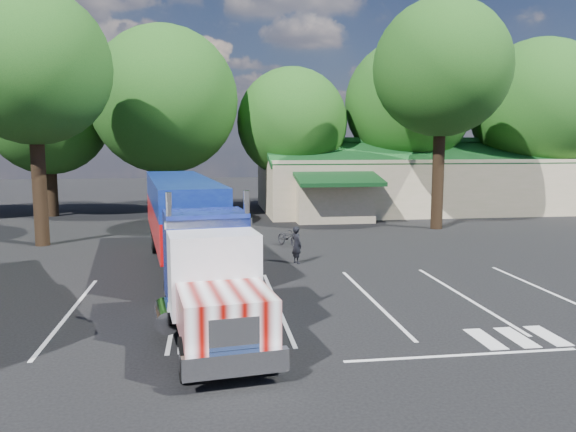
{
  "coord_description": "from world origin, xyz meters",
  "views": [
    {
      "loc": [
        -2.11,
        -23.47,
        5.2
      ],
      "look_at": [
        1.29,
        0.51,
        2.0
      ],
      "focal_mm": 35.0,
      "sensor_mm": 36.0,
      "label": 1
    }
  ],
  "objects": [
    {
      "name": "ground",
      "position": [
        0.0,
        0.0,
        0.0
      ],
      "size": [
        120.0,
        120.0,
        0.0
      ],
      "primitive_type": "plane",
      "color": "black",
      "rests_on": "ground"
    },
    {
      "name": "event_hall",
      "position": [
        13.74,
        17.81,
        2.21
      ],
      "size": [
        24.2,
        14.12,
        5.55
      ],
      "color": "#C7AF94",
      "rests_on": "ground"
    },
    {
      "name": "tree_row_b",
      "position": [
        -13.0,
        17.8,
        7.13
      ],
      "size": [
        8.4,
        8.4,
        11.35
      ],
      "color": "black",
      "rests_on": "ground"
    },
    {
      "name": "tree_row_c",
      "position": [
        -5.0,
        16.2,
        8.04
      ],
      "size": [
        10.0,
        10.0,
        13.05
      ],
      "color": "black",
      "rests_on": "ground"
    },
    {
      "name": "tree_row_d",
      "position": [
        4.0,
        17.5,
        6.58
      ],
      "size": [
        8.0,
        8.0,
        10.6
      ],
      "color": "black",
      "rests_on": "ground"
    },
    {
      "name": "tree_row_e",
      "position": [
        13.0,
        18.0,
        8.09
      ],
      "size": [
        9.6,
        9.6,
        12.9
      ],
      "color": "black",
      "rests_on": "ground"
    },
    {
      "name": "tree_row_f",
      "position": [
        23.0,
        16.8,
        7.79
      ],
      "size": [
        10.4,
        10.4,
        13.0
      ],
      "color": "black",
      "rests_on": "ground"
    },
    {
      "name": "tree_near_left",
      "position": [
        -10.5,
        6.0,
        8.81
      ],
      "size": [
        7.6,
        7.6,
        12.65
      ],
      "color": "black",
      "rests_on": "ground"
    },
    {
      "name": "tree_near_right",
      "position": [
        11.5,
        8.5,
        9.46
      ],
      "size": [
        8.0,
        8.0,
        13.5
      ],
      "color": "black",
      "rests_on": "ground"
    },
    {
      "name": "semi_truck",
      "position": [
        -2.96,
        -2.19,
        2.2
      ],
      "size": [
        4.75,
        18.72,
        3.89
      ],
      "rotation": [
        0.0,
        0.0,
        0.13
      ],
      "color": "black",
      "rests_on": "ground"
    },
    {
      "name": "woman",
      "position": [
        1.6,
        0.0,
        0.81
      ],
      "size": [
        0.58,
        0.69,
        1.61
      ],
      "primitive_type": "imported",
      "rotation": [
        0.0,
        0.0,
        1.96
      ],
      "color": "black",
      "rests_on": "ground"
    },
    {
      "name": "bicycle",
      "position": [
        1.8,
        4.07,
        0.45
      ],
      "size": [
        1.31,
        1.79,
        0.9
      ],
      "primitive_type": "imported",
      "rotation": [
        0.0,
        0.0,
        0.47
      ],
      "color": "black",
      "rests_on": "ground"
    },
    {
      "name": "silver_sedan",
      "position": [
        5.0,
        14.0,
        0.71
      ],
      "size": [
        4.52,
        2.54,
        1.41
      ],
      "primitive_type": "imported",
      "rotation": [
        0.0,
        0.0,
        1.31
      ],
      "color": "#A4A8AC",
      "rests_on": "ground"
    }
  ]
}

